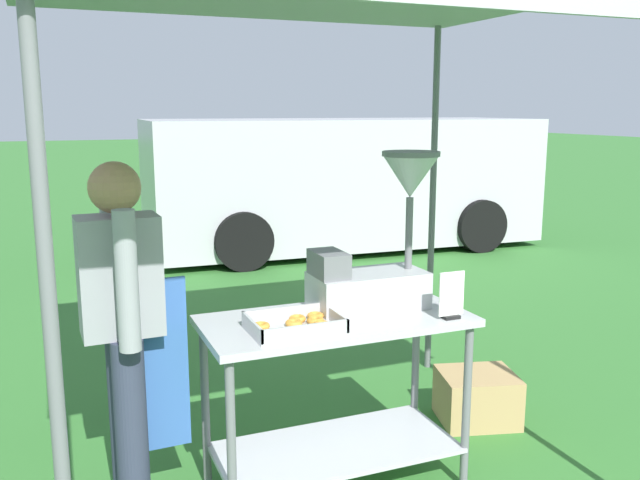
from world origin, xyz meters
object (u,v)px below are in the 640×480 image
Objects in this scene: menu_sign at (451,299)px; van_silver at (340,181)px; vendor at (124,324)px; donut_fryer at (380,249)px; donut_cart at (336,368)px; supply_crate at (477,397)px; donut_tray at (295,326)px.

menu_sign is 5.98m from van_silver.
donut_fryer is at bearing -2.96° from vendor.
menu_sign is 0.04× the size of van_silver.
vendor is at bearing 171.41° from donut_cart.
donut_cart is 5.96m from van_silver.
donut_tray is at bearing -161.31° from supply_crate.
menu_sign reaches higher than donut_cart.
van_silver reaches higher than vendor.
van_silver is at bearing 71.10° from menu_sign.
menu_sign is at bearing -108.90° from van_silver.
van_silver is (1.37, 5.11, 0.73)m from supply_crate.
donut_cart reaches higher than supply_crate.
menu_sign is at bearing -135.99° from supply_crate.
donut_tray is (-0.25, -0.11, 0.27)m from donut_cart.
van_silver reaches higher than donut_fryer.
van_silver is (2.67, 5.55, -0.01)m from donut_tray.
donut_fryer is at bearing -162.47° from supply_crate.
van_silver is at bearing 57.50° from vendor.
donut_cart is 1.66× the size of donut_fryer.
donut_cart is 1.20m from supply_crate.
van_silver is at bearing 68.04° from donut_fryer.
van_silver is at bearing 64.29° from donut_tray.
donut_fryer is 1.47× the size of supply_crate.
supply_crate is at bearing 17.53° from donut_fryer.
menu_sign is 1.13m from supply_crate.
donut_tray is 0.25× the size of vendor.
donut_tray is at bearing -155.85° from donut_cart.
vendor reaches higher than donut_tray.
supply_crate is at bearing 18.69° from donut_tray.
donut_fryer reaches higher than donut_tray.
vendor reaches higher than donut_cart.
donut_fryer is 0.15× the size of van_silver.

